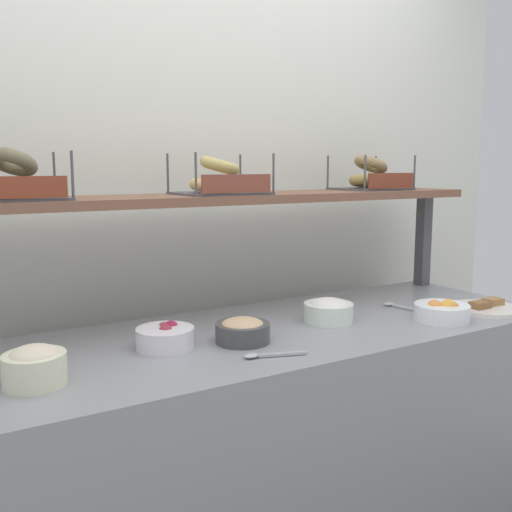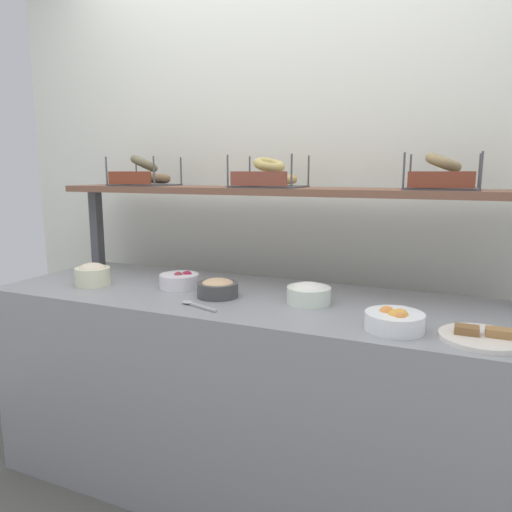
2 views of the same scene
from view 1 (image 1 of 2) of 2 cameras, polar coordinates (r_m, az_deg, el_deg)
name	(u,v)px [view 1 (image 1 of 2)]	position (r m, az deg, el deg)	size (l,w,h in m)	color
back_wall	(187,212)	(2.30, -6.76, 4.34)	(3.35, 0.06, 2.40)	silver
deli_counter	(260,456)	(2.04, 0.37, -18.99)	(2.15, 0.70, 0.85)	gray
shelf_riser_right	(423,241)	(2.68, 16.08, 1.46)	(0.05, 0.05, 0.40)	#4C4C51
upper_shelf	(220,198)	(2.04, -3.56, 5.66)	(2.11, 0.32, 0.03)	brown
bowl_cream_cheese	(328,310)	(2.01, 7.11, -5.29)	(0.17, 0.17, 0.08)	white
bowl_hummus	(243,330)	(1.77, -1.33, -7.28)	(0.17, 0.17, 0.07)	#464645
bowl_beet_salad	(165,337)	(1.73, -8.87, -7.87)	(0.17, 0.17, 0.07)	white
bowl_potato_salad	(35,365)	(1.53, -20.88, -9.99)	(0.15, 0.15, 0.10)	#EAEAC2
bowl_fruit_salad	(443,311)	(2.10, 17.82, -5.18)	(0.19, 0.19, 0.08)	white
serving_plate_white	(487,308)	(2.31, 21.72, -4.74)	(0.25, 0.25, 0.04)	white
serving_spoon_near_plate	(265,355)	(1.64, 0.92, -9.67)	(0.18, 0.07, 0.01)	#B7B7BC
serving_spoon_by_edge	(397,306)	(2.26, 13.70, -4.77)	(0.05, 0.17, 0.01)	#B7B7BC
bagel_basket_poppy	(13,183)	(1.81, -22.70, 6.63)	(0.29, 0.25, 0.16)	#4C4C51
bagel_basket_sesame	(220,181)	(2.02, -3.55, 7.32)	(0.30, 0.25, 0.14)	#4C4C51
bagel_basket_everything	(371,178)	(2.45, 11.16, 7.52)	(0.28, 0.25, 0.15)	#4C4C51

